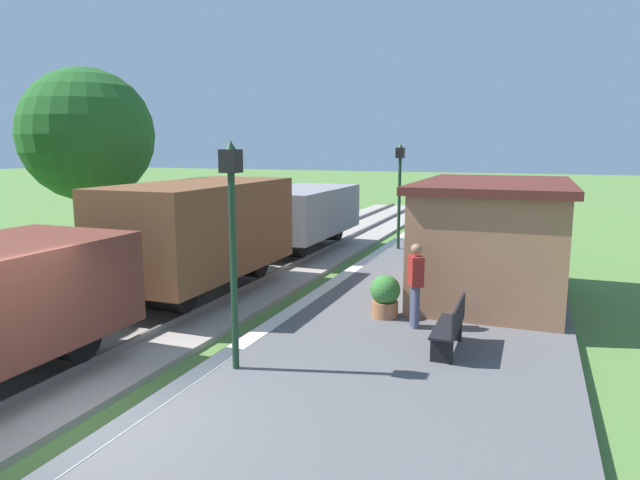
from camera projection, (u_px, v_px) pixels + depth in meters
The scene contains 11 objects.
ground_plane at pixel (88, 443), 7.38m from camera, with size 160.00×160.00×0.00m, color #517A38.
platform_edge_stripe at pixel (112, 431), 7.20m from camera, with size 0.36×60.00×0.01m, color silver.
freight_train at pixel (201, 242), 13.98m from camera, with size 2.50×19.40×2.72m.
station_hut at pixel (493, 237), 13.78m from camera, with size 3.50×5.80×2.78m.
bench_near_hut at pixel (452, 326), 9.93m from camera, with size 0.42×1.50×0.91m.
bench_down_platform at pixel (490, 246), 17.92m from camera, with size 0.42×1.50×0.91m.
person_waiting at pixel (415, 282), 11.19m from camera, with size 0.39×0.45×1.71m.
potted_planter at pixel (385, 295), 11.95m from camera, with size 0.64×0.64×0.92m.
lamp_post_near at pixel (232, 214), 8.83m from camera, with size 0.28×0.28×3.70m.
lamp_post_far at pixel (400, 177), 19.60m from camera, with size 0.28×0.28×3.70m.
tree_trackside_far at pixel (87, 135), 16.23m from camera, with size 3.82×3.82×6.09m.
Camera 1 is at (5.29, -5.30, 3.86)m, focal length 31.55 mm.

